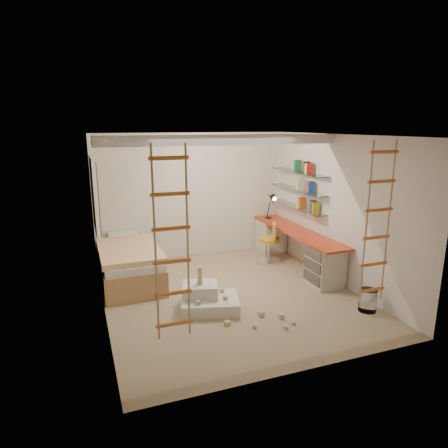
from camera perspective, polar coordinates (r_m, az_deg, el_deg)
name	(u,v)px	position (r m, az deg, el deg)	size (l,w,h in m)	color
floor	(230,295)	(6.74, 0.90, -10.12)	(4.50, 4.50, 0.00)	tan
ceiling_beam	(224,140)	(6.44, 0.00, 11.92)	(4.00, 0.18, 0.16)	white
window_frame	(94,196)	(7.34, -18.02, 3.87)	(0.06, 1.15, 1.35)	white
window_blind	(97,196)	(7.34, -17.71, 3.89)	(0.02, 1.00, 1.20)	#4C2D1E
rope_ladder_left	(172,245)	(4.26, -7.48, -3.03)	(0.41, 0.04, 2.13)	orange
rope_ladder_right	(378,224)	(5.50, 21.08, 0.02)	(0.41, 0.04, 2.13)	orange
waste_bin	(368,300)	(6.53, 19.85, -10.21)	(0.27, 0.27, 0.34)	white
desk	(295,247)	(8.04, 10.16, -3.22)	(0.56, 2.80, 0.75)	red
shelves	(298,190)	(8.09, 10.47, 4.86)	(0.25, 1.80, 0.71)	white
bed	(129,263)	(7.41, -13.41, -5.50)	(1.02, 2.00, 0.69)	#AD7F51
task_lamp	(272,202)	(8.65, 6.90, 3.14)	(0.14, 0.36, 0.57)	black
swivel_chair	(269,248)	(8.20, 6.49, -3.41)	(0.66, 0.66, 0.84)	gold
play_platform	(207,300)	(6.23, -2.43, -10.73)	(1.02, 0.88, 0.39)	silver
toy_blocks	(236,302)	(5.98, 1.73, -11.11)	(1.26, 1.16, 0.66)	#CCB284
books	(298,186)	(8.08, 10.50, 5.39)	(0.14, 0.64, 0.92)	yellow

